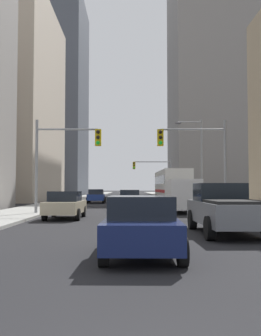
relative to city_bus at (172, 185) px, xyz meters
name	(u,v)px	position (x,y,z in m)	size (l,w,h in m)	color
sidewalk_left	(76,200)	(-11.51, 13.10, -1.85)	(3.79, 160.00, 0.15)	#9E9E99
sidewalk_right	(183,200)	(3.01, 13.10, -1.85)	(3.79, 160.00, 0.15)	#9E9E99
city_bus	(172,185)	(0.00, 0.00, 0.00)	(2.67, 11.52, 3.40)	silver
pickup_truck_grey	(225,209)	(-0.82, -25.07, -1.00)	(2.20, 5.42, 1.90)	slate
cargo_van_white	(182,194)	(-0.73, -13.03, -0.64)	(2.16, 5.25, 2.26)	white
sedan_navy	(141,226)	(-4.12, -29.85, -1.16)	(1.95, 4.24, 1.52)	#141E4C
sedan_beige	(65,205)	(-7.92, -18.02, -1.16)	(1.95, 4.25, 1.52)	#C6B793
sedan_silver	(129,199)	(-4.33, -6.29, -1.16)	(1.95, 4.24, 1.52)	#B7BABF
sedan_blue	(96,196)	(-7.94, 3.53, -1.16)	(1.95, 4.24, 1.52)	navy
traffic_signal_near_left	(65,150)	(-8.43, -15.19, 2.13)	(4.16, 0.44, 6.00)	gray
traffic_signal_near_right	(195,150)	(-0.18, -15.19, 2.14)	(4.39, 0.44, 6.00)	gray
traffic_signal_far_right	(154,171)	(-0.72, 16.43, 2.19)	(5.55, 0.44, 6.00)	gray
street_lamp_right	(197,154)	(1.45, -6.76, 2.60)	(2.34, 0.32, 7.50)	gray
building_left_far_tower	(53,98)	(-21.99, 51.42, 20.85)	(14.50, 21.98, 45.55)	#4C515B
building_right_far_highrise	(214,82)	(16.22, 52.39, 25.01)	(20.19, 23.04, 53.87)	gray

